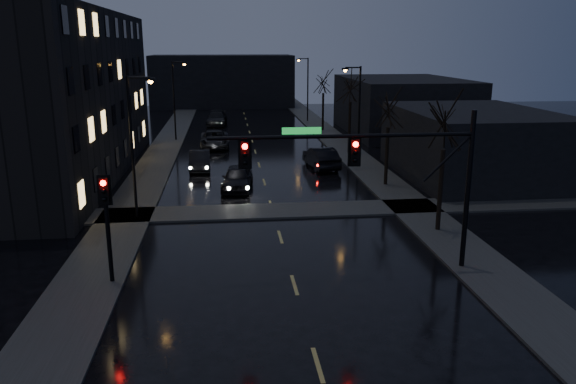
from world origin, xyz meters
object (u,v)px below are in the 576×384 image
object	(u,v)px
oncoming_car_b	(200,161)
lead_car	(321,158)
oncoming_car_a	(237,178)
oncoming_car_c	(215,139)
oncoming_car_d	(217,119)

from	to	relation	value
oncoming_car_b	lead_car	bearing A→B (deg)	-3.58
lead_car	oncoming_car_a	bearing A→B (deg)	34.99
oncoming_car_c	lead_car	bearing A→B (deg)	-50.64
oncoming_car_c	oncoming_car_d	xyz separation A→B (m)	(0.03, 15.53, 0.01)
oncoming_car_b	oncoming_car_d	size ratio (longest dim) A/B	0.81
oncoming_car_a	oncoming_car_c	distance (m)	16.50
oncoming_car_a	oncoming_car_b	bearing A→B (deg)	120.32
oncoming_car_a	oncoming_car_d	size ratio (longest dim) A/B	0.85
oncoming_car_a	oncoming_car_b	distance (m)	7.05
oncoming_car_b	lead_car	xyz separation A→B (m)	(9.63, -0.32, 0.10)
oncoming_car_a	oncoming_car_c	xyz separation A→B (m)	(-1.80, 16.40, -0.01)
oncoming_car_b	oncoming_car_c	size ratio (longest dim) A/B	0.79
oncoming_car_a	oncoming_car_d	distance (m)	31.98
oncoming_car_a	oncoming_car_d	xyz separation A→B (m)	(-1.77, 31.93, 0.00)
oncoming_car_d	lead_car	size ratio (longest dim) A/B	1.09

